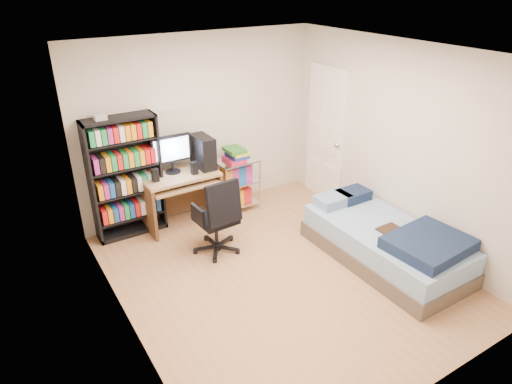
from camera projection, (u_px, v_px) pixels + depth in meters
room at (283, 176)px, 4.79m from camera, size 3.58×4.08×2.58m
media_shelf at (125, 176)px, 5.82m from camera, size 0.90×0.30×1.67m
computer_desk at (186, 176)px, 6.17m from camera, size 1.01×0.58×1.27m
office_chair at (218, 229)px, 5.62m from camera, size 0.63×0.63×1.01m
wire_cart at (236, 170)px, 6.51m from camera, size 0.60×0.44×0.95m
bed at (386, 242)px, 5.47m from camera, size 1.00×2.01×0.57m
door at (326, 135)px, 6.74m from camera, size 0.12×0.80×2.00m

